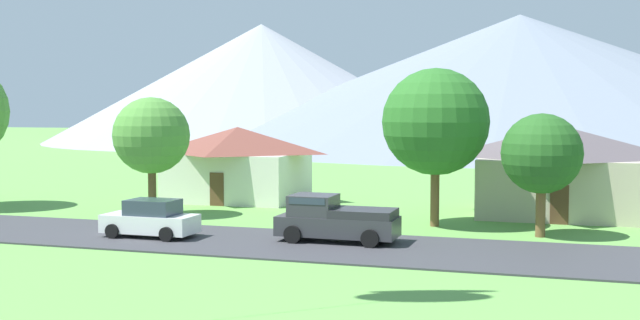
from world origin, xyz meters
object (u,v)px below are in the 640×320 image
Objects in this scene: house_leftmost at (560,169)px; parked_car_white_mid_east at (151,219)px; tree_center at (436,122)px; pickup_truck_charcoal_west_side at (335,219)px; house_left_center at (238,162)px; tree_right_of_center at (151,136)px; tree_near_left at (542,154)px.

parked_car_white_mid_east is at bearing -142.43° from house_leftmost.
tree_center reaches higher than pickup_truck_charcoal_west_side.
pickup_truck_charcoal_west_side is at bearing -119.54° from tree_center.
pickup_truck_charcoal_west_side is (10.27, -13.20, -1.36)m from house_left_center.
tree_center is 14.40m from parked_car_white_mid_east.
tree_center is 1.21× the size of tree_right_of_center.
house_leftmost is 15.36m from pickup_truck_charcoal_west_side.
tree_right_of_center is 1.24× the size of pickup_truck_charcoal_west_side.
tree_right_of_center is at bearing -176.04° from tree_center.
tree_right_of_center is 8.02m from parked_car_white_mid_east.
house_left_center is 1.09× the size of tree_center.
house_left_center is 14.76m from parked_car_white_mid_east.
tree_center reaches higher than house_left_center.
house_leftmost is 8.88m from tree_center.
tree_near_left is (-0.82, -7.83, 1.23)m from house_leftmost.
tree_center is 8.05m from pickup_truck_charcoal_west_side.
tree_right_of_center is (-15.14, -1.05, -0.81)m from tree_center.
tree_right_of_center reaches higher than house_leftmost.
tree_center is at bearing 32.33° from parked_car_white_mid_east.
pickup_truck_charcoal_west_side is (-3.41, -6.02, -4.11)m from tree_center.
house_left_center is 1.52× the size of tree_near_left.
tree_center is at bearing 3.96° from tree_right_of_center.
house_left_center is 8.58m from tree_right_of_center.
tree_center is at bearing 60.46° from pickup_truck_charcoal_west_side.
house_leftmost is at bearing 52.52° from pickup_truck_charcoal_west_side.
parked_car_white_mid_east is 0.81× the size of pickup_truck_charcoal_west_side.
tree_right_of_center is at bearing 119.22° from parked_car_white_mid_east.
tree_center is at bearing -133.95° from house_leftmost.
tree_near_left reaches higher than house_leftmost.
house_leftmost is 1.16× the size of tree_center.
house_leftmost is 22.14m from parked_car_white_mid_east.
tree_near_left is at bearing -1.90° from tree_right_of_center.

